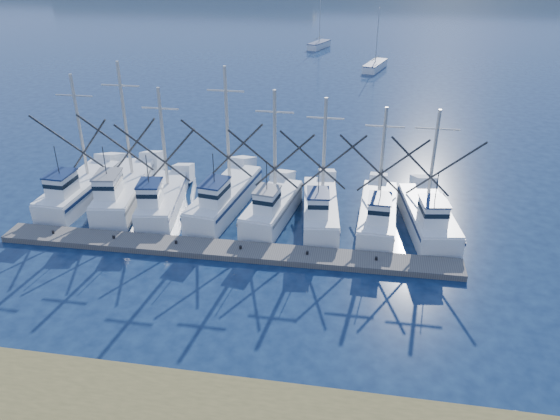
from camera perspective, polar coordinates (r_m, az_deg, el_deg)
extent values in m
plane|color=#0B1934|center=(27.01, 2.79, -12.75)|extent=(500.00, 500.00, 0.00)
cube|color=#5C5752|center=(33.01, -5.83, -4.19)|extent=(28.00, 2.19, 0.37)
cube|color=white|center=(41.44, -20.14, 1.85)|extent=(2.74, 8.17, 1.38)
cube|color=white|center=(39.26, -21.85, 2.45)|extent=(1.48, 2.02, 1.50)
cylinder|color=#B7B2A8|center=(41.00, -20.23, 8.19)|extent=(0.22, 0.22, 7.34)
cube|color=white|center=(40.17, -15.87, 1.82)|extent=(3.71, 8.92, 1.51)
cube|color=white|center=(37.77, -17.49, 2.44)|extent=(1.72, 2.30, 1.50)
cylinder|color=#B7B2A8|center=(39.69, -15.89, 9.00)|extent=(0.22, 0.22, 8.10)
cube|color=white|center=(38.51, -12.16, 0.94)|extent=(3.42, 7.57, 1.26)
cube|color=white|center=(36.37, -13.39, 1.59)|extent=(1.60, 1.97, 1.50)
cylinder|color=#B7B2A8|center=(37.99, -12.11, 7.33)|extent=(0.22, 0.22, 6.96)
cube|color=white|center=(37.77, -5.78, 1.11)|extent=(3.50, 8.92, 1.51)
cube|color=white|center=(35.20, -6.80, 1.72)|extent=(1.61, 2.29, 1.50)
cylinder|color=#B7B2A8|center=(37.28, -5.54, 8.71)|extent=(0.22, 0.22, 8.05)
cube|color=white|center=(36.25, -0.83, 0.02)|extent=(3.22, 7.05, 1.45)
cube|color=white|center=(34.06, -1.37, 0.89)|extent=(1.53, 1.83, 1.50)
cylinder|color=#B7B2A8|center=(35.57, -0.55, 6.96)|extent=(0.22, 0.22, 7.05)
cube|color=white|center=(36.23, 4.22, -0.12)|extent=(3.07, 7.77, 1.40)
cube|color=white|center=(33.85, 3.98, 0.56)|extent=(1.48, 1.98, 1.50)
cylinder|color=#B7B2A8|center=(35.77, 4.65, 6.53)|extent=(0.22, 0.22, 6.61)
cube|color=white|center=(36.27, 10.14, -0.57)|extent=(2.51, 7.84, 1.30)
cube|color=white|center=(33.86, 10.31, -0.03)|extent=(1.37, 1.94, 1.50)
cylinder|color=#B7B2A8|center=(35.92, 10.65, 5.74)|extent=(0.22, 0.22, 6.25)
cube|color=white|center=(36.42, 15.17, -0.93)|extent=(3.65, 7.93, 1.39)
cube|color=white|center=(34.04, 15.69, -0.33)|extent=(1.72, 2.06, 1.50)
cylinder|color=#B7B2A8|center=(36.05, 15.75, 5.36)|extent=(0.22, 0.22, 6.19)
cube|color=white|center=(78.64, 9.89, 14.58)|extent=(3.39, 6.42, 0.90)
cylinder|color=#B7B2A8|center=(78.16, 10.14, 17.51)|extent=(0.12, 0.12, 7.20)
cube|color=white|center=(92.56, 4.09, 16.80)|extent=(3.44, 5.57, 0.90)
cylinder|color=#B7B2A8|center=(92.20, 4.20, 19.30)|extent=(0.12, 0.12, 7.20)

